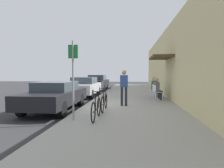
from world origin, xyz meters
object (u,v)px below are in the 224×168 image
Objects in this scene: pedestrian_standing at (124,85)px; cafe_chair_1 at (155,90)px; cafe_chair_0 at (157,91)px; parked_car_0 at (55,95)px; parked_car_2 at (97,82)px; parking_meter at (103,86)px; seated_patron_0 at (158,88)px; parked_car_1 at (84,86)px; seated_patron_1 at (156,87)px; bicycle_1 at (104,102)px; cafe_chair_2 at (154,89)px; street_sign at (73,74)px; bicycle_0 at (96,109)px; seated_patron_2 at (155,86)px.

cafe_chair_1 is at bearing 59.44° from pedestrian_standing.
cafe_chair_0 and cafe_chair_1 have the same top height.
parked_car_2 is (0.00, 10.78, 0.09)m from parked_car_0.
parking_meter reaches higher than seated_patron_0.
seated_patron_1 is (4.88, -1.52, 0.09)m from parked_car_1.
bicycle_1 is 4.35m from cafe_chair_0.
cafe_chair_1 is 0.85m from cafe_chair_2.
pedestrian_standing is (3.03, -9.92, 0.35)m from parked_car_2.
parked_car_1 is 7.86m from street_sign.
seated_patron_0 is at bearing 50.14° from pedestrian_standing.
parked_car_0 is 6.19m from cafe_chair_1.
cafe_chair_1 is at bearing 90.11° from cafe_chair_0.
seated_patron_1 is 3.57m from pedestrian_standing.
parked_car_0 is at bearing -135.51° from cafe_chair_2.
pedestrian_standing is (0.81, 2.86, 0.64)m from bicycle_0.
parking_meter is (1.55, 3.89, 0.20)m from parked_car_0.
seated_patron_0 is 1.48× the size of cafe_chair_1.
seated_patron_1 is at bearing 90.03° from seated_patron_0.
parked_car_2 is 7.78m from seated_patron_2.
street_sign is 6.35m from cafe_chair_0.
pedestrian_standing is at bearing -64.06° from parking_meter.
parked_car_1 is at bearing 90.00° from parked_car_0.
seated_patron_2 is (3.33, 0.82, -0.07)m from parking_meter.
parked_car_1 is at bearing 171.94° from seated_patron_2.
parked_car_0 is 1.00× the size of parked_car_1.
parking_meter is 0.78× the size of pedestrian_standing.
parking_meter is 0.77× the size of bicycle_1.
cafe_chair_2 is 4.30m from pedestrian_standing.
parked_car_2 is at bearing 121.97° from cafe_chair_0.
parked_car_2 is 9.10m from cafe_chair_0.
parked_car_0 is 3.33× the size of parking_meter.
parking_meter is at bearing 179.95° from seated_patron_1.
seated_patron_0 reaches higher than parked_car_1.
bicycle_1 is 1.97× the size of cafe_chair_0.
bicycle_1 is 4.41m from seated_patron_0.
pedestrian_standing is at bearing 74.09° from bicycle_0.
street_sign is 7.06m from seated_patron_1.
parking_meter is 3.33m from seated_patron_1.
parked_car_2 reaches higher than bicycle_0.
cafe_chair_1 is (4.82, 3.89, -0.06)m from parked_car_0.
pedestrian_standing is (3.03, -4.55, 0.40)m from parked_car_1.
parked_car_2 is at bearing 125.29° from seated_patron_1.
street_sign is at bearing -116.12° from pedestrian_standing.
parked_car_2 is 8.44m from seated_patron_1.
seated_patron_0 and seated_patron_1 have the same top height.
street_sign is 7.06m from cafe_chair_1.
parked_car_2 is 3.41× the size of seated_patron_2.
seated_patron_2 is at bearing 63.29° from bicycle_1.
parked_car_2 is 8.41m from cafe_chair_1.
seated_patron_2 is (0.06, -0.02, 0.19)m from cafe_chair_2.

